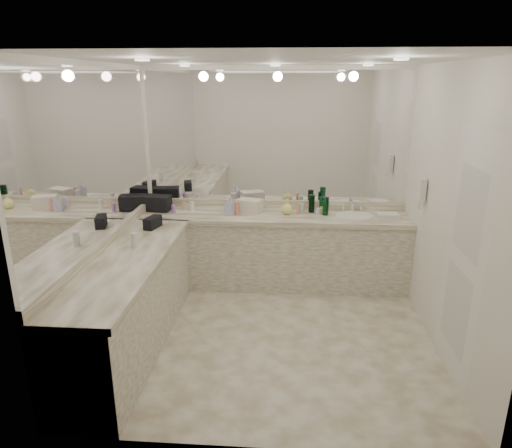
# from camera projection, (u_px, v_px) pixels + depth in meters

# --- Properties ---
(floor) EXTENTS (3.20, 3.20, 0.00)m
(floor) POSITION_uv_depth(u_px,v_px,m) (269.00, 333.00, 4.59)
(floor) COLOR beige
(floor) RESTS_ON ground
(ceiling) EXTENTS (3.20, 3.20, 0.00)m
(ceiling) POSITION_uv_depth(u_px,v_px,m) (272.00, 60.00, 3.81)
(ceiling) COLOR white
(ceiling) RESTS_ON floor
(wall_back) EXTENTS (3.20, 0.02, 2.60)m
(wall_back) POSITION_uv_depth(u_px,v_px,m) (275.00, 176.00, 5.63)
(wall_back) COLOR silver
(wall_back) RESTS_ON floor
(wall_left) EXTENTS (0.02, 3.00, 2.60)m
(wall_left) POSITION_uv_depth(u_px,v_px,m) (101.00, 206.00, 4.31)
(wall_left) COLOR silver
(wall_left) RESTS_ON floor
(wall_right) EXTENTS (0.02, 3.00, 2.60)m
(wall_right) POSITION_uv_depth(u_px,v_px,m) (448.00, 213.00, 4.09)
(wall_right) COLOR silver
(wall_right) RESTS_ON floor
(vanity_back_base) EXTENTS (3.20, 0.60, 0.84)m
(vanity_back_base) POSITION_uv_depth(u_px,v_px,m) (274.00, 252.00, 5.61)
(vanity_back_base) COLOR silver
(vanity_back_base) RESTS_ON floor
(vanity_back_top) EXTENTS (3.20, 0.64, 0.06)m
(vanity_back_top) POSITION_uv_depth(u_px,v_px,m) (274.00, 217.00, 5.46)
(vanity_back_top) COLOR silver
(vanity_back_top) RESTS_ON vanity_back_base
(vanity_left_base) EXTENTS (0.60, 2.40, 0.84)m
(vanity_left_base) POSITION_uv_depth(u_px,v_px,m) (130.00, 306.00, 4.27)
(vanity_left_base) COLOR silver
(vanity_left_base) RESTS_ON floor
(vanity_left_top) EXTENTS (0.64, 2.42, 0.06)m
(vanity_left_top) POSITION_uv_depth(u_px,v_px,m) (126.00, 261.00, 4.13)
(vanity_left_top) COLOR silver
(vanity_left_top) RESTS_ON vanity_left_base
(backsplash_back) EXTENTS (3.20, 0.04, 0.10)m
(backsplash_back) POSITION_uv_depth(u_px,v_px,m) (275.00, 204.00, 5.71)
(backsplash_back) COLOR silver
(backsplash_back) RESTS_ON vanity_back_top
(backsplash_left) EXTENTS (0.04, 3.00, 0.10)m
(backsplash_left) POSITION_uv_depth(u_px,v_px,m) (107.00, 241.00, 4.41)
(backsplash_left) COLOR silver
(backsplash_left) RESTS_ON vanity_left_top
(mirror_back) EXTENTS (3.12, 0.01, 1.55)m
(mirror_back) POSITION_uv_depth(u_px,v_px,m) (276.00, 138.00, 5.47)
(mirror_back) COLOR white
(mirror_back) RESTS_ON wall_back
(mirror_left) EXTENTS (0.01, 2.92, 1.55)m
(mirror_left) POSITION_uv_depth(u_px,v_px,m) (97.00, 156.00, 4.16)
(mirror_left) COLOR white
(mirror_left) RESTS_ON wall_left
(sink) EXTENTS (0.44, 0.44, 0.03)m
(sink) POSITION_uv_depth(u_px,v_px,m) (354.00, 216.00, 5.40)
(sink) COLOR white
(sink) RESTS_ON vanity_back_top
(faucet) EXTENTS (0.24, 0.16, 0.14)m
(faucet) POSITION_uv_depth(u_px,v_px,m) (352.00, 206.00, 5.58)
(faucet) COLOR silver
(faucet) RESTS_ON vanity_back_top
(wall_phone) EXTENTS (0.06, 0.10, 0.24)m
(wall_phone) POSITION_uv_depth(u_px,v_px,m) (422.00, 189.00, 4.74)
(wall_phone) COLOR white
(wall_phone) RESTS_ON wall_right
(door) EXTENTS (0.02, 0.82, 2.10)m
(door) POSITION_uv_depth(u_px,v_px,m) (463.00, 260.00, 3.69)
(door) COLOR white
(door) RESTS_ON wall_right
(black_toiletry_bag) EXTENTS (0.34, 0.24, 0.18)m
(black_toiletry_bag) POSITION_uv_depth(u_px,v_px,m) (157.00, 204.00, 5.59)
(black_toiletry_bag) COLOR black
(black_toiletry_bag) RESTS_ON vanity_back_top
(black_bag_spill) EXTENTS (0.16, 0.25, 0.13)m
(black_bag_spill) POSITION_uv_depth(u_px,v_px,m) (153.00, 222.00, 4.95)
(black_bag_spill) COLOR black
(black_bag_spill) RESTS_ON vanity_left_top
(cream_cosmetic_case) EXTENTS (0.34, 0.27, 0.17)m
(cream_cosmetic_case) POSITION_uv_depth(u_px,v_px,m) (250.00, 205.00, 5.53)
(cream_cosmetic_case) COLOR beige
(cream_cosmetic_case) RESTS_ON vanity_back_top
(hand_towel) EXTENTS (0.25, 0.17, 0.04)m
(hand_towel) POSITION_uv_depth(u_px,v_px,m) (388.00, 215.00, 5.36)
(hand_towel) COLOR white
(hand_towel) RESTS_ON vanity_back_top
(lotion_left) EXTENTS (0.07, 0.07, 0.15)m
(lotion_left) POSITION_uv_depth(u_px,v_px,m) (135.00, 240.00, 4.37)
(lotion_left) COLOR white
(lotion_left) RESTS_ON vanity_left_top
(soap_bottle_a) EXTENTS (0.09, 0.09, 0.18)m
(soap_bottle_a) POSITION_uv_depth(u_px,v_px,m) (231.00, 206.00, 5.49)
(soap_bottle_a) COLOR beige
(soap_bottle_a) RESTS_ON vanity_back_top
(soap_bottle_b) EXTENTS (0.12, 0.13, 0.21)m
(soap_bottle_b) POSITION_uv_depth(u_px,v_px,m) (230.00, 206.00, 5.42)
(soap_bottle_b) COLOR silver
(soap_bottle_b) RESTS_ON vanity_back_top
(soap_bottle_c) EXTENTS (0.16, 0.16, 0.18)m
(soap_bottle_c) POSITION_uv_depth(u_px,v_px,m) (287.00, 207.00, 5.46)
(soap_bottle_c) COLOR #ECEB7D
(soap_bottle_c) RESTS_ON vanity_back_top
(green_bottle_0) EXTENTS (0.07, 0.07, 0.22)m
(green_bottle_0) POSITION_uv_depth(u_px,v_px,m) (326.00, 206.00, 5.41)
(green_bottle_0) COLOR #0D4F29
(green_bottle_0) RESTS_ON vanity_back_top
(green_bottle_1) EXTENTS (0.07, 0.07, 0.21)m
(green_bottle_1) POSITION_uv_depth(u_px,v_px,m) (312.00, 203.00, 5.55)
(green_bottle_1) COLOR #0D4F29
(green_bottle_1) RESTS_ON vanity_back_top
(green_bottle_2) EXTENTS (0.07, 0.07, 0.18)m
(green_bottle_2) POSITION_uv_depth(u_px,v_px,m) (322.00, 204.00, 5.54)
(green_bottle_2) COLOR #0D4F29
(green_bottle_2) RESTS_ON vanity_back_top
(green_bottle_3) EXTENTS (0.07, 0.07, 0.20)m
(green_bottle_3) POSITION_uv_depth(u_px,v_px,m) (312.00, 204.00, 5.52)
(green_bottle_3) COLOR #0D4F29
(green_bottle_3) RESTS_ON vanity_back_top
(amenity_bottle_0) EXTENTS (0.04, 0.04, 0.15)m
(amenity_bottle_0) POSITION_uv_depth(u_px,v_px,m) (237.00, 209.00, 5.44)
(amenity_bottle_0) COLOR #E57F66
(amenity_bottle_0) RESTS_ON vanity_back_top
(amenity_bottle_1) EXTENTS (0.05, 0.05, 0.10)m
(amenity_bottle_1) POSITION_uv_depth(u_px,v_px,m) (174.00, 209.00, 5.51)
(amenity_bottle_1) COLOR #9966B2
(amenity_bottle_1) RESTS_ON vanity_back_top
(amenity_bottle_2) EXTENTS (0.04, 0.04, 0.10)m
(amenity_bottle_2) POSITION_uv_depth(u_px,v_px,m) (184.00, 206.00, 5.65)
(amenity_bottle_2) COLOR #E0B28C
(amenity_bottle_2) RESTS_ON vanity_back_top
(amenity_bottle_3) EXTENTS (0.06, 0.06, 0.14)m
(amenity_bottle_3) POSITION_uv_depth(u_px,v_px,m) (230.00, 205.00, 5.59)
(amenity_bottle_3) COLOR silver
(amenity_bottle_3) RESTS_ON vanity_back_top
(amenity_bottle_4) EXTENTS (0.04, 0.04, 0.08)m
(amenity_bottle_4) POSITION_uv_depth(u_px,v_px,m) (321.00, 210.00, 5.52)
(amenity_bottle_4) COLOR #F2D84C
(amenity_bottle_4) RESTS_ON vanity_back_top
(amenity_bottle_5) EXTENTS (0.04, 0.04, 0.13)m
(amenity_bottle_5) POSITION_uv_depth(u_px,v_px,m) (298.00, 209.00, 5.45)
(amenity_bottle_5) COLOR #E57F66
(amenity_bottle_5) RESTS_ON vanity_back_top
(amenity_bottle_6) EXTENTS (0.06, 0.06, 0.12)m
(amenity_bottle_6) POSITION_uv_depth(u_px,v_px,m) (301.00, 208.00, 5.51)
(amenity_bottle_6) COLOR silver
(amenity_bottle_6) RESTS_ON vanity_back_top
(amenity_bottle_7) EXTENTS (0.05, 0.05, 0.11)m
(amenity_bottle_7) POSITION_uv_depth(u_px,v_px,m) (192.00, 206.00, 5.60)
(amenity_bottle_7) COLOR white
(amenity_bottle_7) RESTS_ON vanity_back_top
(amenity_bottle_8) EXTENTS (0.06, 0.06, 0.06)m
(amenity_bottle_8) POSITION_uv_depth(u_px,v_px,m) (318.00, 211.00, 5.49)
(amenity_bottle_8) COLOR silver
(amenity_bottle_8) RESTS_ON vanity_back_top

